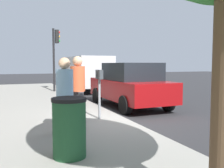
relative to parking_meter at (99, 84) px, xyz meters
name	(u,v)px	position (x,y,z in m)	size (l,w,h in m)	color
ground_plane	(120,120)	(0.18, -0.74, -1.17)	(80.00, 80.00, 0.00)	#2B2B2D
sidewalk_slab	(15,127)	(0.18, 2.26, -1.09)	(28.00, 6.00, 0.15)	gray
parking_meter	(99,84)	(0.00, 0.00, 0.00)	(0.36, 0.12, 1.41)	gray
pedestrian_at_meter	(78,84)	(-0.18, 0.67, 0.04)	(0.53, 0.39, 1.78)	#47474C
pedestrian_bystander	(65,90)	(-1.26, 1.24, -0.01)	(0.42, 0.41, 1.71)	#191E4C
parked_sedan_near	(130,85)	(2.31, -2.09, -0.27)	(4.43, 2.02, 1.77)	maroon
parked_van_far	(85,71)	(8.83, -2.09, 0.09)	(5.24, 2.21, 2.18)	silver
traffic_signal	(55,49)	(7.94, -0.09, 1.41)	(0.24, 0.44, 3.60)	black
trash_bin	(69,127)	(-2.60, 1.44, -0.51)	(0.59, 0.59, 1.01)	#1E4C2D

